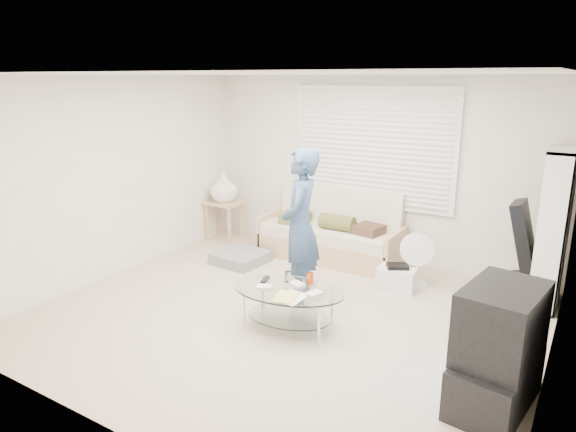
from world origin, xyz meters
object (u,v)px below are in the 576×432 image
Objects in this scene: futon_sofa at (331,236)px; bookshelf at (553,229)px; tv_unit at (498,349)px; coffee_table at (289,297)px.

bookshelf reaches higher than futon_sofa.
tv_unit is (2.61, -2.36, 0.16)m from futon_sofa.
tv_unit reaches higher than coffee_table.
futon_sofa is at bearing 105.79° from coffee_table.
futon_sofa is 2.02× the size of tv_unit.
coffee_table is (-2.14, -2.00, -0.53)m from bookshelf.
futon_sofa is 1.59× the size of coffee_table.
bookshelf is 2.98m from coffee_table.
tv_unit is at bearing -93.18° from bookshelf.
bookshelf is 2.29m from tv_unit.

